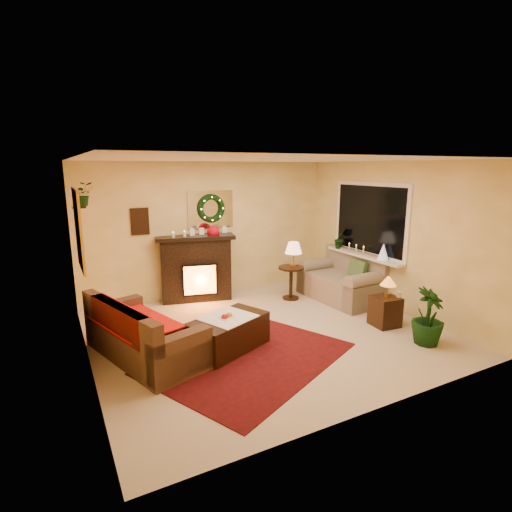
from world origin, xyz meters
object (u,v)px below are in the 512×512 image
end_table_square (385,309)px  coffee_table (228,335)px  sofa (144,326)px  side_table_round (291,283)px  loveseat (341,278)px  fireplace (196,272)px

end_table_square → coffee_table: 2.60m
sofa → side_table_round: bearing=3.3°
loveseat → end_table_square: loveseat is taller
fireplace → coffee_table: 2.31m
loveseat → coffee_table: size_ratio=1.44×
sofa → fireplace: size_ratio=1.45×
loveseat → coffee_table: 2.97m
sofa → side_table_round: sofa is taller
coffee_table → side_table_round: bearing=13.3°
side_table_round → coffee_table: side_table_round is taller
fireplace → loveseat: fireplace is taller
loveseat → end_table_square: (-0.22, -1.37, -0.15)m
fireplace → side_table_round: 1.83m
sofa → end_table_square: size_ratio=3.90×
fireplace → sofa: bearing=-112.7°
sofa → coffee_table: (1.08, -0.32, -0.22)m
sofa → loveseat: 3.93m
fireplace → end_table_square: (2.24, -2.64, -0.28)m
fireplace → side_table_round: fireplace is taller
fireplace → end_table_square: fireplace is taller
coffee_table → sofa: bearing=140.2°
sofa → fireplace: bearing=36.9°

